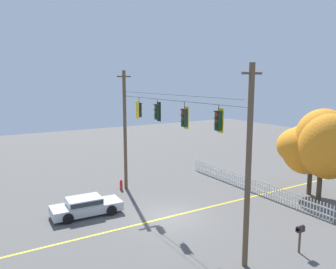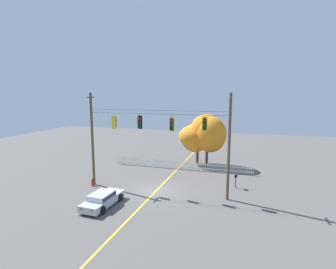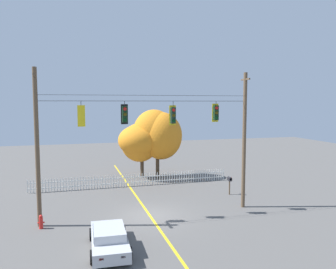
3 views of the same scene
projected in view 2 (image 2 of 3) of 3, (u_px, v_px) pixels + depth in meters
The scene contains 13 objects.
ground at pixel (156, 191), 25.11m from camera, with size 80.00×80.00×0.00m, color #565451.
lane_centerline_stripe at pixel (156, 191), 25.11m from camera, with size 0.16×36.00×0.01m, color gold.
signal_support_span at pixel (155, 142), 24.39m from camera, with size 13.36×1.10×9.14m.
traffic_signal_northbound_primary at pixel (114, 122), 25.31m from camera, with size 0.43×0.38×1.49m.
traffic_signal_westbound_side at pixel (140, 122), 24.57m from camera, with size 0.43×0.38×1.41m.
traffic_signal_southbound_primary at pixel (172, 124), 23.70m from camera, with size 0.43×0.38×1.53m.
traffic_signal_northbound_secondary at pixel (205, 124), 22.83m from camera, with size 0.43×0.38×1.36m.
white_picket_fence at pixel (180, 165), 32.33m from camera, with size 16.93×0.06×1.07m.
autumn_maple_near_fence at pixel (195, 137), 34.22m from camera, with size 4.03×3.73×5.23m.
autumn_maple_mid at pixel (208, 133), 33.48m from camera, with size 4.56×3.99×6.50m.
parked_car at pixel (102, 199), 21.79m from camera, with size 2.00×4.40×1.15m.
fire_hydrant at pixel (93, 182), 26.49m from camera, with size 0.38×0.22×0.80m.
roadside_mailbox at pixel (236, 177), 25.83m from camera, with size 0.25×0.44×1.40m.
Camera 2 is at (8.16, -22.59, 9.13)m, focal length 28.73 mm.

